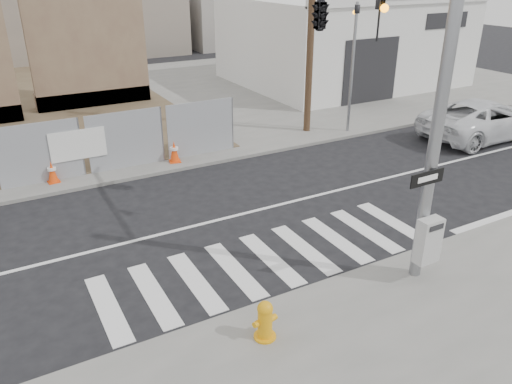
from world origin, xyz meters
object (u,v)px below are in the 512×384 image
fire_hydrant (265,320)px  traffic_cone_d (174,152)px  suv (485,119)px  traffic_cone_c (52,172)px  auto_shop (342,40)px  signal_pole (354,50)px

fire_hydrant → traffic_cone_d: 9.86m
suv → traffic_cone_c: size_ratio=8.02×
auto_shop → signal_pole: bearing=-127.5°
auto_shop → traffic_cone_d: (-13.80, -8.28, -2.04)m
signal_pole → traffic_cone_d: (-2.30, 6.73, -4.28)m
suv → fire_hydrant: bearing=115.1°
fire_hydrant → suv: size_ratio=0.14×
auto_shop → traffic_cone_c: auto_shop is taller
auto_shop → fire_hydrant: 23.89m
suv → traffic_cone_d: suv is taller
fire_hydrant → traffic_cone_c: 10.13m
signal_pole → traffic_cone_d: 8.30m
fire_hydrant → suv: bearing=8.5°
fire_hydrant → traffic_cone_c: fire_hydrant is taller
signal_pole → suv: (10.10, 3.47, -3.98)m
signal_pole → fire_hydrant: (-4.11, -2.96, -4.26)m
signal_pole → auto_shop: 19.04m
signal_pole → traffic_cone_d: size_ratio=8.98×
auto_shop → fire_hydrant: auto_shop is taller
auto_shop → traffic_cone_c: bearing=-155.7°
signal_pole → fire_hydrant: signal_pole is taller
suv → signal_pole: bearing=109.7°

